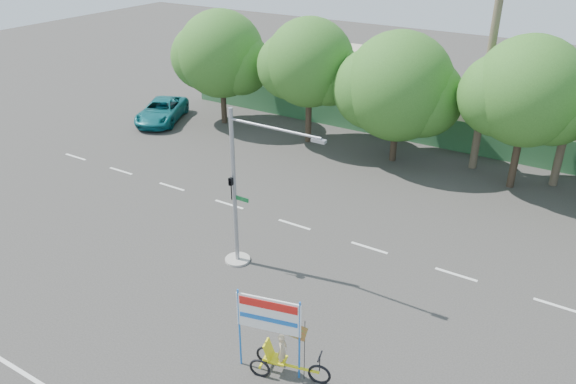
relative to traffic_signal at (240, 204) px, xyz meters
The scene contains 12 objects.
ground 5.40m from the traffic_signal, 61.13° to the right, with size 120.00×120.00×0.00m, color #33302D.
fence 17.76m from the traffic_signal, 82.85° to the left, with size 38.00×0.08×2.00m, color #336B3D.
building_left 23.38m from the traffic_signal, 109.52° to the left, with size 12.00×8.00×4.00m, color #B7AC91.
building_right 24.29m from the traffic_signal, 65.15° to the left, with size 14.00×8.00×3.60m, color #B7AC91.
tree_far_left 18.45m from the traffic_signal, 130.22° to the left, with size 7.14×6.00×7.96m.
tree_left 14.99m from the traffic_signal, 109.08° to the left, with size 6.66×5.60×8.07m.
tree_center 14.15m from the traffic_signal, 85.33° to the left, with size 7.62×6.40×7.85m.
tree_right 16.38m from the traffic_signal, 59.83° to the left, with size 6.90×5.80×8.36m.
palm_short 17.56m from the traffic_signal, 69.84° to the left, with size 3.73×3.79×14.45m.
traffic_signal is the anchor object (origin of this frame).
trike_billboard 6.92m from the traffic_signal, 44.01° to the right, with size 3.11×1.15×3.13m.
pickup_truck 19.88m from the traffic_signal, 143.15° to the left, with size 2.60×5.64×1.57m, color #0F676F.
Camera 1 is at (10.29, -12.40, 13.78)m, focal length 35.00 mm.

